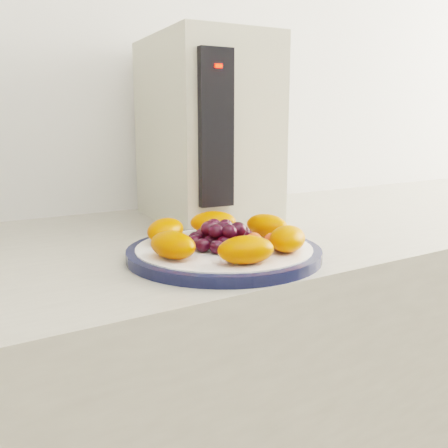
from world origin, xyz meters
TOP-DOWN VIEW (x-y plane):
  - wall_back at (0.00, 1.51)m, footprint 3.50×0.02m
  - plate_rim at (0.11, 1.04)m, footprint 0.28×0.28m
  - plate_face at (0.11, 1.04)m, footprint 0.25×0.25m
  - appliance_body at (0.24, 1.32)m, footprint 0.23×0.30m
  - appliance_panel at (0.18, 1.18)m, footprint 0.06×0.03m
  - appliance_led at (0.18, 1.17)m, footprint 0.01×0.01m
  - fruit_plate at (0.11, 1.04)m, footprint 0.24×0.24m

SIDE VIEW (x-z plane):
  - plate_rim at x=0.11m, z-range 0.90..0.91m
  - plate_face at x=0.11m, z-range 0.90..0.92m
  - fruit_plate at x=0.11m, z-range 0.91..0.95m
  - appliance_body at x=0.24m, z-range 0.90..1.25m
  - appliance_panel at x=0.18m, z-range 0.95..1.21m
  - appliance_led at x=0.18m, z-range 1.18..1.18m
  - wall_back at x=0.00m, z-range 0.00..2.60m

